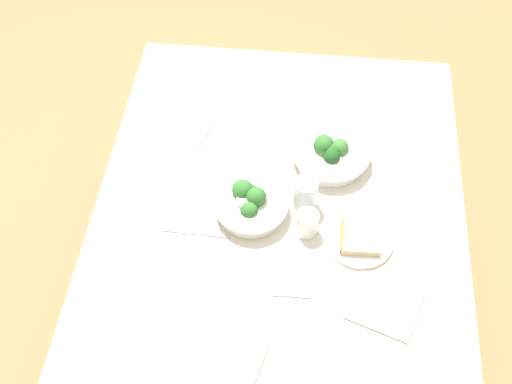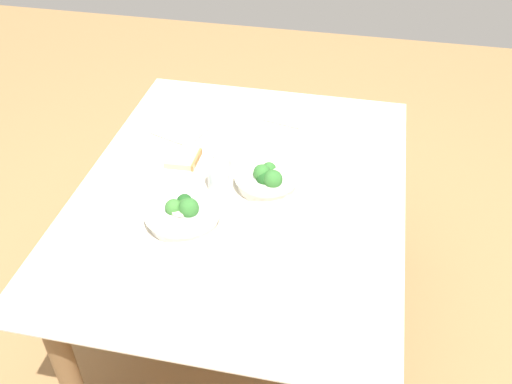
# 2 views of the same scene
# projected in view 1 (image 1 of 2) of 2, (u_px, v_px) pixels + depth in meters

# --- Properties ---
(ground_plane) EXTENTS (6.00, 6.00, 0.00)m
(ground_plane) POSITION_uv_depth(u_px,v_px,m) (274.00, 318.00, 2.57)
(ground_plane) COLOR #9E7547
(dining_table) EXTENTS (1.39, 1.10, 0.71)m
(dining_table) POSITION_uv_depth(u_px,v_px,m) (279.00, 224.00, 2.08)
(dining_table) COLOR beige
(dining_table) RESTS_ON ground_plane
(broccoli_bowl_far) EXTENTS (0.25, 0.25, 0.10)m
(broccoli_bowl_far) POSITION_uv_depth(u_px,v_px,m) (330.00, 153.00, 2.09)
(broccoli_bowl_far) COLOR white
(broccoli_bowl_far) RESTS_ON dining_table
(broccoli_bowl_near) EXTENTS (0.22, 0.22, 0.09)m
(broccoli_bowl_near) POSITION_uv_depth(u_px,v_px,m) (251.00, 204.00, 1.97)
(broccoli_bowl_near) COLOR silver
(broccoli_bowl_near) RESTS_ON dining_table
(bread_side_plate) EXTENTS (0.19, 0.19, 0.03)m
(bread_side_plate) POSITION_uv_depth(u_px,v_px,m) (359.00, 239.00, 1.92)
(bread_side_plate) COLOR silver
(bread_side_plate) RESTS_ON dining_table
(water_glass_center) EXTENTS (0.07, 0.07, 0.10)m
(water_glass_center) POSITION_uv_depth(u_px,v_px,m) (305.00, 194.00, 1.97)
(water_glass_center) COLOR silver
(water_glass_center) RESTS_ON dining_table
(water_glass_side) EXTENTS (0.06, 0.06, 0.08)m
(water_glass_side) POSITION_uv_depth(u_px,v_px,m) (307.00, 223.00, 1.92)
(water_glass_side) COLOR silver
(water_glass_side) RESTS_ON dining_table
(fork_by_far_bowl) EXTENTS (0.10, 0.05, 0.00)m
(fork_by_far_bowl) POSITION_uv_depth(u_px,v_px,m) (203.00, 137.00, 2.18)
(fork_by_far_bowl) COLOR #B7B7BC
(fork_by_far_bowl) RESTS_ON dining_table
(fork_by_near_bowl) EXTENTS (0.02, 0.10, 0.00)m
(fork_by_near_bowl) POSITION_uv_depth(u_px,v_px,m) (294.00, 296.00, 1.82)
(fork_by_near_bowl) COLOR #B7B7BC
(fork_by_near_bowl) RESTS_ON dining_table
(table_knife_left) EXTENTS (0.02, 0.21, 0.00)m
(table_knife_left) POSITION_uv_depth(u_px,v_px,m) (195.00, 233.00, 1.94)
(table_knife_left) COLOR #B7B7BC
(table_knife_left) RESTS_ON dining_table
(napkin_folded_upper) EXTENTS (0.25, 0.20, 0.01)m
(napkin_folded_upper) POSITION_uv_depth(u_px,v_px,m) (227.00, 371.00, 1.68)
(napkin_folded_upper) COLOR #B1A997
(napkin_folded_upper) RESTS_ON dining_table
(napkin_folded_lower) EXTENTS (0.21, 0.22, 0.01)m
(napkin_folded_lower) POSITION_uv_depth(u_px,v_px,m) (385.00, 306.00, 1.80)
(napkin_folded_lower) COLOR #B1A997
(napkin_folded_lower) RESTS_ON dining_table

